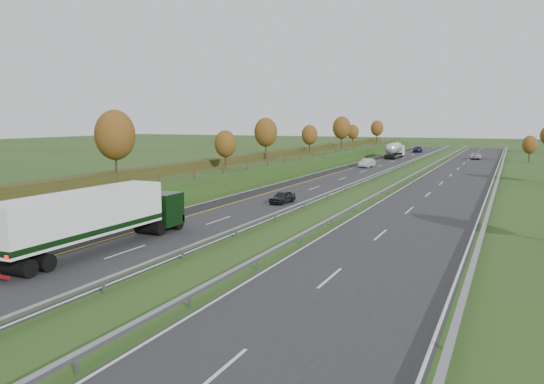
{
  "coord_description": "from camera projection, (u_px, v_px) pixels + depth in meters",
  "views": [
    {
      "loc": [
        23.97,
        -15.79,
        8.57
      ],
      "look_at": [
        4.51,
        26.94,
        2.2
      ],
      "focal_mm": 35.0,
      "sensor_mm": 36.0,
      "label": 1
    }
  ],
  "objects": [
    {
      "name": "ground",
      "position": [
        381.0,
        184.0,
        71.55
      ],
      "size": [
        400.0,
        400.0,
        0.0
      ],
      "primitive_type": "plane",
      "color": "#274719",
      "rests_on": "ground"
    },
    {
      "name": "near_carriageway",
      "position": [
        336.0,
        178.0,
        79.34
      ],
      "size": [
        10.5,
        200.0,
        0.04
      ],
      "primitive_type": "cube",
      "color": "#242427",
      "rests_on": "ground"
    },
    {
      "name": "far_carriageway",
      "position": [
        451.0,
        183.0,
        72.56
      ],
      "size": [
        10.5,
        200.0,
        0.04
      ],
      "primitive_type": "cube",
      "color": "#242427",
      "rests_on": "ground"
    },
    {
      "name": "hard_shoulder",
      "position": [
        312.0,
        177.0,
        80.88
      ],
      "size": [
        3.0,
        200.0,
        0.04
      ],
      "primitive_type": "cube",
      "color": "black",
      "rests_on": "ground"
    },
    {
      "name": "lane_markings",
      "position": [
        378.0,
        180.0,
        76.6
      ],
      "size": [
        26.75,
        200.0,
        0.01
      ],
      "color": "silver",
      "rests_on": "near_carriageway"
    },
    {
      "name": "embankment_left",
      "position": [
        258.0,
        168.0,
        84.55
      ],
      "size": [
        12.0,
        200.0,
        2.0
      ],
      "primitive_type": "cube",
      "color": "#274719",
      "rests_on": "ground"
    },
    {
      "name": "hedge_left",
      "position": [
        247.0,
        158.0,
        85.16
      ],
      "size": [
        2.2,
        180.0,
        1.1
      ],
      "primitive_type": "cube",
      "color": "#2E3315",
      "rests_on": "embankment_left"
    },
    {
      "name": "fence_left",
      "position": [
        283.0,
        158.0,
        82.1
      ],
      "size": [
        0.12,
        189.06,
        1.2
      ],
      "color": "#422B19",
      "rests_on": "embankment_left"
    },
    {
      "name": "median_barrier_near",
      "position": [
        374.0,
        175.0,
        76.92
      ],
      "size": [
        0.32,
        200.0,
        0.71
      ],
      "color": "gray",
      "rests_on": "ground"
    },
    {
      "name": "median_barrier_far",
      "position": [
        409.0,
        177.0,
        74.83
      ],
      "size": [
        0.32,
        200.0,
        0.71
      ],
      "color": "gray",
      "rests_on": "ground"
    },
    {
      "name": "outer_barrier_far",
      "position": [
        498.0,
        181.0,
        70.1
      ],
      "size": [
        0.32,
        200.0,
        0.71
      ],
      "color": "gray",
      "rests_on": "ground"
    },
    {
      "name": "trees_left",
      "position": [
        250.0,
        135.0,
        80.64
      ],
      "size": [
        6.64,
        164.3,
        7.66
      ],
      "color": "#2D2116",
      "rests_on": "embankment_left"
    },
    {
      "name": "box_lorry",
      "position": [
        96.0,
        217.0,
        34.57
      ],
      "size": [
        2.58,
        16.28,
        4.06
      ],
      "color": "black",
      "rests_on": "near_carriageway"
    },
    {
      "name": "road_tanker",
      "position": [
        395.0,
        150.0,
        120.49
      ],
      "size": [
        2.4,
        11.22,
        3.46
      ],
      "color": "silver",
      "rests_on": "near_carriageway"
    },
    {
      "name": "car_dark_near",
      "position": [
        282.0,
        197.0,
        54.85
      ],
      "size": [
        1.83,
        3.84,
        1.27
      ],
      "primitive_type": "imported",
      "rotation": [
        0.0,
        0.0,
        -0.09
      ],
      "color": "black",
      "rests_on": "near_carriageway"
    },
    {
      "name": "car_silver_mid",
      "position": [
        367.0,
        163.0,
        96.76
      ],
      "size": [
        2.14,
        4.95,
        1.59
      ],
      "primitive_type": "imported",
      "rotation": [
        0.0,
        0.0,
        -0.1
      ],
      "color": "#BAB9BF",
      "rests_on": "near_carriageway"
    },
    {
      "name": "car_small_far",
      "position": [
        418.0,
        149.0,
        141.98
      ],
      "size": [
        2.34,
        5.23,
        1.49
      ],
      "primitive_type": "imported",
      "rotation": [
        0.0,
        0.0,
        0.05
      ],
      "color": "#15133D",
      "rests_on": "near_carriageway"
    },
    {
      "name": "car_oncoming",
      "position": [
        476.0,
        156.0,
        116.91
      ],
      "size": [
        2.56,
        5.18,
        1.41
      ],
      "primitive_type": "imported",
      "rotation": [
        0.0,
        0.0,
        3.18
      ],
      "color": "silver",
      "rests_on": "far_carriageway"
    }
  ]
}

